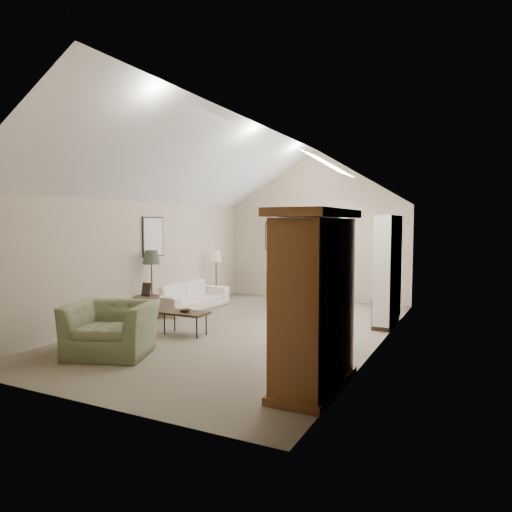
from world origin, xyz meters
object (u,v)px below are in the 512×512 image
at_px(armoire, 315,300).
at_px(armchair_near, 111,329).
at_px(armchair_far, 296,286).
at_px(coffee_table, 185,323).
at_px(side_chair, 317,282).
at_px(sofa, 190,296).
at_px(side_table, 147,309).

relative_size(armoire, armchair_near, 1.77).
height_order(armoire, armchair_far, armoire).
xyz_separation_m(coffee_table, side_chair, (1.00, 4.54, 0.29)).
relative_size(armoire, coffee_table, 2.64).
height_order(sofa, side_table, sofa).
bearing_deg(coffee_table, sofa, 122.51).
height_order(armchair_near, side_table, armchair_near).
distance_m(armchair_far, coffee_table, 3.75).
distance_m(armchair_near, coffee_table, 1.58).
height_order(sofa, armchair_far, armchair_far).
xyz_separation_m(armoire, side_chair, (-2.01, 6.10, -0.60)).
distance_m(sofa, armchair_far, 2.60).
bearing_deg(armoire, side_table, 154.26).
height_order(sofa, side_chair, side_chair).
height_order(side_table, side_chair, side_chair).
xyz_separation_m(armoire, armchair_near, (-3.32, 0.01, -0.70)).
relative_size(armoire, side_chair, 2.20).
bearing_deg(armchair_far, armchair_near, 88.77).
bearing_deg(coffee_table, armoire, -27.33).
bearing_deg(side_chair, coffee_table, -84.51).
bearing_deg(armchair_far, coffee_table, 88.76).
xyz_separation_m(armchair_far, coffee_table, (-0.73, -3.67, -0.28)).
bearing_deg(side_chair, armchair_far, -89.18).
xyz_separation_m(armoire, sofa, (-4.38, 3.70, -0.78)).
height_order(armchair_far, side_chair, side_chair).
xyz_separation_m(armchair_near, side_table, (-1.04, 2.09, -0.13)).
height_order(sofa, coffee_table, sofa).
bearing_deg(side_chair, armchair_near, -84.21).
bearing_deg(side_chair, armoire, -53.83).
relative_size(armoire, side_table, 4.04).
distance_m(side_table, side_chair, 4.64).
relative_size(side_table, side_chair, 0.54).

